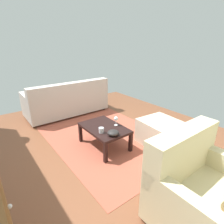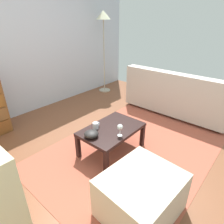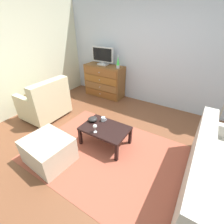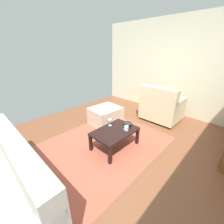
# 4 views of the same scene
# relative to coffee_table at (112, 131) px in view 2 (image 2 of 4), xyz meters

# --- Properties ---
(ground_plane) EXTENTS (5.36, 4.70, 0.05)m
(ground_plane) POSITION_rel_coffee_table_xyz_m (-0.01, -0.01, -0.34)
(ground_plane) COLOR brown
(wall_accent_rear) EXTENTS (5.36, 0.12, 2.53)m
(wall_accent_rear) POSITION_rel_coffee_table_xyz_m (-0.01, 2.10, 0.95)
(wall_accent_rear) COLOR #B3BACB
(wall_accent_rear) RESTS_ON ground_plane
(area_rug) EXTENTS (2.60, 1.90, 0.01)m
(area_rug) POSITION_rel_coffee_table_xyz_m (0.19, -0.21, -0.31)
(area_rug) COLOR #A04C39
(area_rug) RESTS_ON ground_plane
(coffee_table) EXTENTS (0.83, 0.56, 0.36)m
(coffee_table) POSITION_rel_coffee_table_xyz_m (0.00, 0.00, 0.00)
(coffee_table) COLOR black
(coffee_table) RESTS_ON ground_plane
(wine_glass) EXTENTS (0.07, 0.07, 0.16)m
(wine_glass) POSITION_rel_coffee_table_xyz_m (-0.07, -0.19, 0.16)
(wine_glass) COLOR silver
(wine_glass) RESTS_ON coffee_table
(mug) EXTENTS (0.11, 0.08, 0.08)m
(mug) POSITION_rel_coffee_table_xyz_m (-0.14, 0.15, 0.09)
(mug) COLOR silver
(mug) RESTS_ON coffee_table
(bowl_decorative) EXTENTS (0.18, 0.18, 0.08)m
(bowl_decorative) POSITION_rel_coffee_table_xyz_m (-0.31, 0.05, 0.09)
(bowl_decorative) COLOR black
(bowl_decorative) RESTS_ON coffee_table
(couch_large) EXTENTS (0.85, 1.89, 0.82)m
(couch_large) POSITION_rel_coffee_table_xyz_m (1.76, -0.14, 0.01)
(couch_large) COLOR #332319
(couch_large) RESTS_ON ground_plane
(ottoman) EXTENTS (0.74, 0.65, 0.43)m
(ottoman) POSITION_rel_coffee_table_xyz_m (-0.54, -0.82, -0.10)
(ottoman) COLOR beige
(ottoman) RESTS_ON ground_plane
(standing_lamp) EXTENTS (0.32, 0.32, 1.81)m
(standing_lamp) POSITION_rel_coffee_table_xyz_m (1.74, 1.74, 1.23)
(standing_lamp) COLOR #A59E8C
(standing_lamp) RESTS_ON ground_plane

